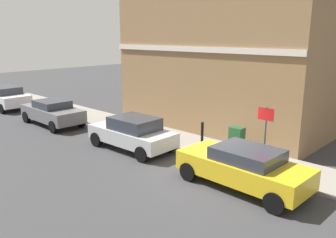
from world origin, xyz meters
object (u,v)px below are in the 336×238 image
at_px(bollard_near_cabinet, 202,133).
at_px(car_yellow, 243,166).
at_px(car_grey, 52,112).
at_px(utility_cabinet, 236,142).
at_px(car_white, 4,97).
at_px(street_sign, 265,129).
at_px(car_silver, 132,133).

bearing_deg(bollard_near_cabinet, car_yellow, -123.59).
bearing_deg(car_yellow, bollard_near_cabinet, -32.06).
relative_size(car_grey, bollard_near_cabinet, 4.06).
xyz_separation_m(car_yellow, utility_cabinet, (2.20, 1.66, -0.05)).
distance_m(car_white, street_sign, 18.46).
height_order(utility_cabinet, street_sign, street_sign).
height_order(bollard_near_cabinet, street_sign, street_sign).
xyz_separation_m(car_yellow, car_silver, (0.08, 5.55, 0.02)).
relative_size(car_white, utility_cabinet, 3.86).
height_order(utility_cabinet, bollard_near_cabinet, utility_cabinet).
distance_m(car_grey, car_white, 6.51).
distance_m(car_yellow, car_silver, 5.55).
bearing_deg(street_sign, car_yellow, -176.25).
bearing_deg(car_yellow, car_silver, 0.68).
relative_size(bollard_near_cabinet, street_sign, 0.45).
xyz_separation_m(car_white, utility_cabinet, (2.37, -16.81, -0.09)).
bearing_deg(utility_cabinet, car_white, 98.04).
bearing_deg(car_silver, bollard_near_cabinet, -134.36).
xyz_separation_m(car_yellow, street_sign, (1.50, 0.10, 0.93)).
bearing_deg(bollard_near_cabinet, car_silver, 136.88).
xyz_separation_m(car_yellow, car_white, (-0.17, 18.46, 0.04)).
bearing_deg(car_white, street_sign, -175.61).
bearing_deg(car_grey, bollard_near_cabinet, -163.09).
height_order(car_grey, car_white, car_white).
xyz_separation_m(utility_cabinet, bollard_near_cabinet, (0.10, 1.81, 0.02)).
bearing_deg(car_white, bollard_near_cabinet, -171.45).
bearing_deg(street_sign, bollard_near_cabinet, 76.63).
distance_m(car_silver, street_sign, 5.70).
distance_m(car_white, utility_cabinet, 16.98).
bearing_deg(car_white, car_yellow, 179.71).
height_order(car_yellow, utility_cabinet, car_yellow).
bearing_deg(car_yellow, utility_cabinet, -51.54).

